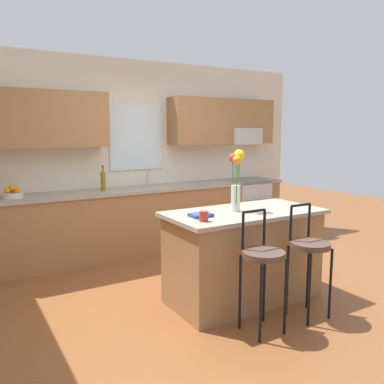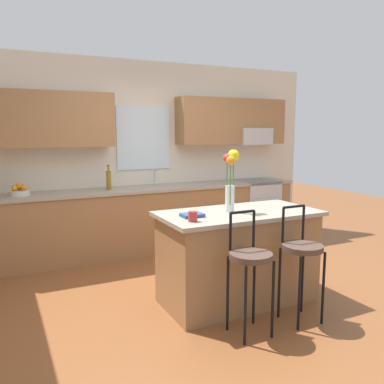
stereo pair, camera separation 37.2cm
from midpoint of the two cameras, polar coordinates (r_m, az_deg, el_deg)
name	(u,v)px [view 2 (the right image)]	position (r m, az deg, el deg)	size (l,w,h in m)	color
ground_plane	(208,291)	(4.45, 4.70, -13.92)	(14.00, 14.00, 0.00)	brown
back_wall_assembly	(146,144)	(5.91, -4.76, 6.78)	(5.60, 0.50, 2.70)	beige
counter_run	(152,218)	(5.77, -3.91, -3.77)	(4.56, 0.64, 0.92)	#996B42
sink_faucet	(155,176)	(5.84, -3.49, 2.31)	(0.02, 0.13, 0.23)	#B7BABC
oven_range	(255,209)	(6.61, 10.54, -2.35)	(0.60, 0.64, 0.92)	#B7BABC
kitchen_island	(238,256)	(4.11, 9.16, -9.03)	(1.58, 0.80, 0.92)	#996B42
bar_stool_near	(250,261)	(3.44, 11.38, -9.67)	(0.36, 0.36, 1.04)	black
bar_stool_middle	(302,253)	(3.78, 18.08, -8.21)	(0.36, 0.36, 1.04)	black
flower_vase	(231,177)	(3.92, 8.23, 2.13)	(0.16, 0.15, 0.61)	silver
mug_ceramic	(193,216)	(3.52, 3.15, -3.51)	(0.08, 0.08, 0.09)	#A52D28
cookbook	(192,215)	(3.71, 2.90, -3.32)	(0.20, 0.15, 0.03)	navy
fruit_bowl_oranges	(19,191)	(5.29, -21.47, 0.10)	(0.24, 0.24, 0.16)	silver
bottle_olive_oil	(109,180)	(5.47, -9.85, 1.72)	(0.06, 0.06, 0.33)	olive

